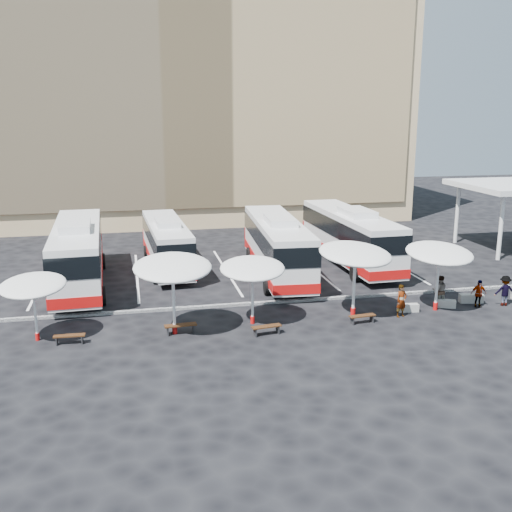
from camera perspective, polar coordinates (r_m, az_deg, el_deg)
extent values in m
plane|color=black|center=(33.33, -0.61, -4.96)|extent=(120.00, 120.00, 0.00)
cube|color=tan|center=(63.28, -6.58, 15.29)|extent=(42.00, 18.00, 25.00)
cube|color=tan|center=(54.23, -5.60, 15.06)|extent=(40.00, 0.30, 20.00)
cylinder|color=silver|center=(46.86, 22.29, 2.52)|extent=(0.30, 0.30, 4.80)
cylinder|color=silver|center=(51.84, 18.61, 3.82)|extent=(0.30, 0.30, 4.80)
cube|color=black|center=(33.77, -0.78, -4.58)|extent=(34.00, 0.25, 0.15)
cube|color=white|center=(40.81, -19.72, -2.26)|extent=(0.15, 12.00, 0.01)
cube|color=white|center=(40.39, -11.26, -1.87)|extent=(0.15, 12.00, 0.01)
cube|color=white|center=(40.87, -2.83, -1.43)|extent=(0.15, 12.00, 0.01)
cube|color=white|center=(42.20, 5.24, -0.98)|extent=(0.15, 12.00, 0.01)
cube|color=white|center=(44.30, 12.68, -0.55)|extent=(0.15, 12.00, 0.01)
cube|color=silver|center=(38.55, -16.60, 0.33)|extent=(3.19, 13.17, 3.27)
cube|color=black|center=(38.41, -16.67, 1.28)|extent=(3.26, 13.24, 1.20)
cube|color=#B90D0D|center=(38.84, -16.48, -1.39)|extent=(3.26, 13.24, 0.60)
cube|color=#B90D0D|center=(45.11, -16.22, 1.19)|extent=(2.80, 0.32, 1.53)
cube|color=silver|center=(37.11, -16.86, 2.73)|extent=(1.86, 3.33, 0.44)
cylinder|color=black|center=(42.71, -18.09, -0.69)|extent=(0.42, 1.10, 1.09)
cylinder|color=black|center=(42.59, -14.44, -0.48)|extent=(0.42, 1.10, 1.09)
cylinder|color=black|center=(34.85, -18.93, -3.95)|extent=(0.42, 1.10, 1.09)
cylinder|color=black|center=(34.70, -14.44, -3.70)|extent=(0.42, 1.10, 1.09)
cube|color=silver|center=(41.68, -8.52, 1.28)|extent=(2.87, 11.22, 2.78)
cube|color=black|center=(41.56, -8.55, 2.03)|extent=(2.93, 11.28, 1.02)
cube|color=#B90D0D|center=(41.91, -8.47, -0.08)|extent=(2.93, 11.28, 0.51)
cube|color=#B90D0D|center=(47.24, -9.26, 1.86)|extent=(2.38, 0.30, 1.30)
cube|color=silver|center=(40.47, -8.45, 3.19)|extent=(1.62, 2.85, 0.37)
cylinder|color=black|center=(45.03, -10.40, 0.39)|extent=(0.37, 0.94, 0.93)
cylinder|color=black|center=(45.25, -7.47, 0.56)|extent=(0.37, 0.94, 0.93)
cylinder|color=black|center=(38.31, -9.54, -1.93)|extent=(0.37, 0.94, 0.93)
cylinder|color=black|center=(38.57, -6.11, -1.71)|extent=(0.37, 0.94, 0.93)
cube|color=silver|center=(39.40, 2.02, 1.11)|extent=(3.52, 12.93, 3.20)
cube|color=black|center=(39.26, 2.03, 2.02)|extent=(3.59, 13.00, 1.17)
cube|color=#B90D0D|center=(39.67, 2.01, -0.54)|extent=(3.59, 13.00, 0.59)
cube|color=#B90D0D|center=(45.73, 0.62, 1.86)|extent=(2.73, 0.40, 1.49)
cube|color=silver|center=(38.01, 2.33, 3.42)|extent=(1.92, 3.30, 0.43)
cylinder|color=black|center=(43.14, -0.60, 0.12)|extent=(0.44, 1.09, 1.07)
cylinder|color=black|center=(43.55, 2.88, 0.24)|extent=(0.44, 1.09, 1.07)
cylinder|color=black|center=(35.50, 1.09, -2.88)|extent=(0.44, 1.09, 1.07)
cylinder|color=black|center=(36.01, 5.28, -2.70)|extent=(0.44, 1.09, 1.07)
cube|color=silver|center=(42.70, 8.93, 1.96)|extent=(3.04, 12.94, 3.22)
cube|color=black|center=(42.57, 8.96, 2.80)|extent=(3.11, 13.00, 1.18)
cube|color=#B90D0D|center=(42.95, 8.87, 0.42)|extent=(3.11, 13.00, 0.59)
cube|color=#B90D0D|center=(48.74, 6.03, 2.54)|extent=(2.75, 0.29, 1.50)
cube|color=silver|center=(41.40, 9.59, 4.13)|extent=(1.81, 3.26, 0.43)
cylinder|color=black|center=(45.98, 5.54, 0.92)|extent=(0.41, 1.08, 1.07)
cylinder|color=black|center=(46.92, 8.64, 1.09)|extent=(0.41, 1.08, 1.07)
cylinder|color=black|center=(38.71, 9.42, -1.65)|extent=(0.41, 1.08, 1.07)
cylinder|color=black|center=(39.81, 12.98, -1.39)|extent=(0.41, 1.08, 1.07)
cylinder|color=silver|center=(30.20, -20.27, -5.16)|extent=(0.15, 0.15, 2.69)
cylinder|color=#B90D0D|center=(30.58, -20.09, -7.23)|extent=(0.23, 0.23, 0.36)
ellipsoid|color=silver|center=(29.80, -20.49, -2.62)|extent=(3.54, 3.57, 0.92)
cylinder|color=silver|center=(29.36, -7.85, -4.30)|extent=(0.16, 0.16, 3.33)
cylinder|color=#B90D0D|center=(29.83, -7.76, -6.93)|extent=(0.24, 0.24, 0.44)
ellipsoid|color=silver|center=(28.88, -7.96, -1.05)|extent=(3.77, 3.82, 1.14)
cylinder|color=silver|center=(30.50, -0.34, -3.89)|extent=(0.15, 0.15, 2.90)
cylinder|color=#B90D0D|center=(30.91, -0.34, -6.11)|extent=(0.24, 0.24, 0.39)
ellipsoid|color=silver|center=(30.08, -0.35, -1.16)|extent=(3.75, 3.78, 0.99)
cylinder|color=silver|center=(31.97, 9.32, -2.81)|extent=(0.20, 0.20, 3.36)
cylinder|color=#B90D0D|center=(32.41, 9.22, -5.28)|extent=(0.32, 0.32, 0.45)
ellipsoid|color=silver|center=(31.52, 9.44, 0.21)|extent=(4.95, 4.98, 1.15)
cylinder|color=silver|center=(33.99, 16.87, -2.41)|extent=(0.15, 0.15, 3.16)
cylinder|color=#B90D0D|center=(34.38, 16.71, -4.60)|extent=(0.24, 0.24, 0.42)
ellipsoid|color=silver|center=(33.59, 17.06, 0.27)|extent=(3.75, 3.80, 1.08)
cube|color=black|center=(29.57, -17.36, -7.25)|extent=(1.46, 0.44, 0.06)
cube|color=black|center=(29.74, -18.44, -7.67)|extent=(0.07, 0.37, 0.38)
cube|color=black|center=(29.57, -16.22, -7.62)|extent=(0.07, 0.37, 0.38)
cube|color=black|center=(29.68, -7.20, -6.55)|extent=(1.60, 0.52, 0.06)
cube|color=black|center=(29.69, -8.39, -7.08)|extent=(0.09, 0.40, 0.42)
cube|color=black|center=(29.85, -5.98, -6.88)|extent=(0.09, 0.40, 0.42)
cube|color=black|center=(29.35, 1.01, -6.72)|extent=(1.52, 0.61, 0.06)
cube|color=black|center=(29.24, -0.08, -7.29)|extent=(0.11, 0.38, 0.40)
cube|color=black|center=(29.64, 2.08, -6.99)|extent=(0.11, 0.38, 0.40)
cube|color=black|center=(31.36, 10.09, -5.62)|extent=(1.44, 0.53, 0.06)
cube|color=black|center=(31.18, 9.16, -6.12)|extent=(0.10, 0.36, 0.37)
cube|color=black|center=(31.70, 10.97, -5.87)|extent=(0.10, 0.36, 0.37)
cube|color=gray|center=(33.71, 14.27, -4.80)|extent=(1.17, 0.51, 0.43)
cube|color=gray|center=(34.98, 17.55, -4.34)|extent=(1.20, 0.82, 0.43)
cube|color=gray|center=(36.30, 19.80, -3.81)|extent=(1.38, 0.64, 0.50)
imported|color=black|center=(32.60, 13.68, -4.17)|extent=(0.74, 0.59, 1.77)
imported|color=black|center=(35.06, 17.12, -3.17)|extent=(0.98, 0.85, 1.72)
imported|color=black|center=(35.44, 20.43, -3.38)|extent=(0.94, 0.43, 1.57)
imported|color=black|center=(36.26, 22.62, -3.07)|extent=(1.21, 0.84, 1.72)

